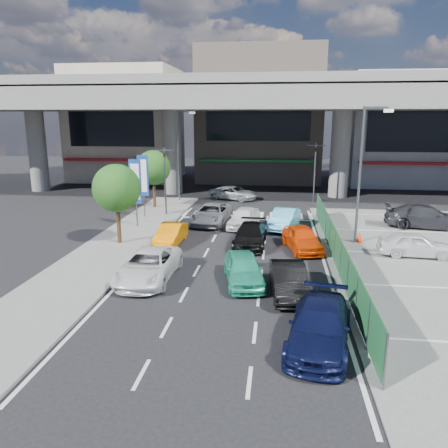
# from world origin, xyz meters

# --- Properties ---
(ground) EXTENTS (120.00, 120.00, 0.00)m
(ground) POSITION_xyz_m (0.00, 0.00, 0.00)
(ground) COLOR black
(ground) RESTS_ON ground
(sidewalk_left) EXTENTS (4.00, 30.00, 0.12)m
(sidewalk_left) POSITION_xyz_m (-7.00, 4.00, 0.06)
(sidewalk_left) COLOR #5F5F5D
(sidewalk_left) RESTS_ON ground
(fence_run) EXTENTS (0.16, 22.00, 1.80)m
(fence_run) POSITION_xyz_m (5.30, 1.00, 0.90)
(fence_run) COLOR #1E5931
(fence_run) RESTS_ON ground
(expressway) EXTENTS (64.00, 14.00, 10.75)m
(expressway) POSITION_xyz_m (0.00, 22.00, 8.76)
(expressway) COLOR #60605C
(expressway) RESTS_ON ground
(building_west) EXTENTS (12.00, 10.90, 13.00)m
(building_west) POSITION_xyz_m (-16.00, 31.97, 6.49)
(building_west) COLOR #A29782
(building_west) RESTS_ON ground
(building_center) EXTENTS (14.00, 10.90, 15.00)m
(building_center) POSITION_xyz_m (0.00, 32.97, 7.49)
(building_center) COLOR gray
(building_center) RESTS_ON ground
(building_east) EXTENTS (12.00, 10.90, 12.00)m
(building_east) POSITION_xyz_m (16.00, 31.97, 5.99)
(building_east) COLOR gray
(building_east) RESTS_ON ground
(traffic_light_left) EXTENTS (1.60, 1.24, 5.20)m
(traffic_light_left) POSITION_xyz_m (-6.20, 12.00, 3.94)
(traffic_light_left) COLOR #595B60
(traffic_light_left) RESTS_ON ground
(traffic_light_right) EXTENTS (1.60, 1.24, 5.20)m
(traffic_light_right) POSITION_xyz_m (5.50, 19.00, 3.94)
(traffic_light_right) COLOR #595B60
(traffic_light_right) RESTS_ON ground
(street_lamp_right) EXTENTS (1.65, 0.22, 8.00)m
(street_lamp_right) POSITION_xyz_m (7.17, 6.00, 4.77)
(street_lamp_right) COLOR #595B60
(street_lamp_right) RESTS_ON ground
(street_lamp_left) EXTENTS (1.65, 0.22, 8.00)m
(street_lamp_left) POSITION_xyz_m (-6.33, 18.00, 4.77)
(street_lamp_left) COLOR #595B60
(street_lamp_left) RESTS_ON ground
(signboard_near) EXTENTS (0.80, 0.14, 4.70)m
(signboard_near) POSITION_xyz_m (-7.20, 7.99, 3.06)
(signboard_near) COLOR #595B60
(signboard_near) RESTS_ON ground
(signboard_far) EXTENTS (0.80, 0.14, 4.70)m
(signboard_far) POSITION_xyz_m (-7.60, 10.99, 3.06)
(signboard_far) COLOR #595B60
(signboard_far) RESTS_ON ground
(tree_near) EXTENTS (2.80, 2.80, 4.80)m
(tree_near) POSITION_xyz_m (-7.00, 4.00, 3.39)
(tree_near) COLOR #382314
(tree_near) RESTS_ON ground
(tree_far) EXTENTS (2.80, 2.80, 4.80)m
(tree_far) POSITION_xyz_m (-7.80, 14.50, 3.39)
(tree_far) COLOR #382314
(tree_far) RESTS_ON ground
(minivan_navy_back) EXTENTS (2.73, 5.02, 1.38)m
(minivan_navy_back) POSITION_xyz_m (3.76, -6.62, 0.69)
(minivan_navy_back) COLOR black
(minivan_navy_back) RESTS_ON ground
(sedan_white_mid_left) EXTENTS (2.35, 4.99, 1.38)m
(sedan_white_mid_left) POSITION_xyz_m (-3.60, -1.45, 0.69)
(sedan_white_mid_left) COLOR white
(sedan_white_mid_left) RESTS_ON ground
(taxi_teal_mid) EXTENTS (2.38, 4.29, 1.38)m
(taxi_teal_mid) POSITION_xyz_m (0.83, -1.35, 0.69)
(taxi_teal_mid) COLOR #29AA85
(taxi_teal_mid) RESTS_ON ground
(hatch_black_mid_right) EXTENTS (1.75, 4.15, 1.33)m
(hatch_black_mid_right) POSITION_xyz_m (2.84, -2.45, 0.67)
(hatch_black_mid_right) COLOR black
(hatch_black_mid_right) RESTS_ON ground
(taxi_orange_left) EXTENTS (1.37, 3.72, 1.22)m
(taxi_orange_left) POSITION_xyz_m (-3.97, 4.41, 0.61)
(taxi_orange_left) COLOR orange
(taxi_orange_left) RESTS_ON ground
(sedan_black_mid) EXTENTS (1.94, 4.51, 1.29)m
(sedan_black_mid) POSITION_xyz_m (0.76, 4.65, 0.65)
(sedan_black_mid) COLOR black
(sedan_black_mid) RESTS_ON ground
(taxi_orange_right) EXTENTS (2.53, 4.32, 1.38)m
(taxi_orange_right) POSITION_xyz_m (3.74, 4.17, 0.69)
(taxi_orange_right) COLOR #ED4306
(taxi_orange_right) RESTS_ON ground
(wagon_silver_front_left) EXTENTS (2.77, 5.17, 1.38)m
(wagon_silver_front_left) POSITION_xyz_m (-2.34, 9.92, 0.69)
(wagon_silver_front_left) COLOR gray
(wagon_silver_front_left) RESTS_ON ground
(sedan_white_front_mid) EXTENTS (2.35, 4.28, 1.38)m
(sedan_white_front_mid) POSITION_xyz_m (0.04, 9.01, 0.69)
(sedan_white_front_mid) COLOR white
(sedan_white_front_mid) RESTS_ON ground
(kei_truck_front_right) EXTENTS (2.36, 4.41, 1.38)m
(kei_truck_front_right) POSITION_xyz_m (2.80, 9.04, 0.69)
(kei_truck_front_right) COLOR #54BEE7
(kei_truck_front_right) RESTS_ON ground
(crossing_wagon_silver) EXTENTS (4.81, 3.51, 1.22)m
(crossing_wagon_silver) POSITION_xyz_m (-1.69, 19.33, 0.61)
(crossing_wagon_silver) COLOR #A7AAAF
(crossing_wagon_silver) RESTS_ON ground
(parked_sedan_white) EXTENTS (3.95, 1.81, 1.31)m
(parked_sedan_white) POSITION_xyz_m (9.73, 3.60, 0.72)
(parked_sedan_white) COLOR white
(parked_sedan_white) RESTS_ON parking_lot
(parked_sedan_dgrey) EXTENTS (5.59, 2.93, 1.55)m
(parked_sedan_dgrey) POSITION_xyz_m (12.32, 10.21, 0.83)
(parked_sedan_dgrey) COLOR #2E2E33
(parked_sedan_dgrey) RESTS_ON parking_lot
(traffic_cone) EXTENTS (0.46, 0.46, 0.71)m
(traffic_cone) POSITION_xyz_m (7.26, 6.04, 0.41)
(traffic_cone) COLOR red
(traffic_cone) RESTS_ON parking_lot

